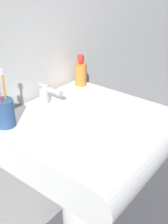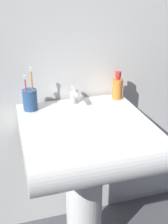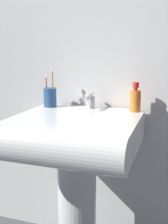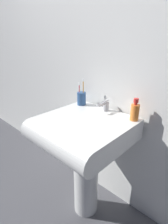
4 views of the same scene
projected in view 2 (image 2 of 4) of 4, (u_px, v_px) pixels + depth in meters
wall_back at (67, 25)px, 1.38m from camera, size 5.00×0.05×2.40m
sink_pedestal at (84, 202)px, 1.48m from camera, size 0.19×0.19×0.68m
sink_basin at (87, 140)px, 1.26m from camera, size 0.58×0.59×0.14m
faucet at (74, 96)px, 1.43m from camera, size 0.04×0.13×0.08m
toothbrush_cup at (30, 99)px, 1.36m from camera, size 0.07×0.07×0.21m
soap_bottle at (117, 88)px, 1.48m from camera, size 0.06×0.06×0.15m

